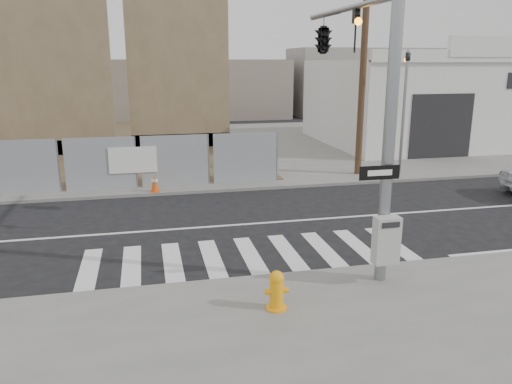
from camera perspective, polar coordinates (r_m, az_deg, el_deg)
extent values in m
plane|color=black|center=(15.34, -2.59, -3.81)|extent=(100.00, 100.00, 0.00)
cube|color=slate|center=(28.85, -7.50, 5.00)|extent=(50.00, 20.00, 0.12)
cylinder|color=gray|center=(10.84, 15.08, 7.56)|extent=(0.26, 0.26, 7.00)
cylinder|color=gray|center=(13.18, 10.36, 19.92)|extent=(0.14, 5.20, 0.14)
cube|color=#B2B2AF|center=(11.14, 14.67, -5.36)|extent=(0.55, 0.30, 1.05)
cube|color=black|center=(10.75, 13.94, 2.16)|extent=(0.90, 0.03, 0.30)
cube|color=silver|center=(10.73, 13.98, 2.14)|extent=(0.55, 0.01, 0.12)
imported|color=black|center=(12.59, 11.34, 17.61)|extent=(0.16, 0.20, 1.00)
imported|color=black|center=(14.63, 7.73, 17.32)|extent=(0.53, 2.48, 1.00)
cylinder|color=gray|center=(21.75, 16.49, 8.45)|extent=(0.12, 0.12, 5.20)
imported|color=black|center=(21.65, 16.99, 15.03)|extent=(0.16, 0.20, 1.00)
cube|color=brown|center=(27.71, -22.49, 12.09)|extent=(6.00, 0.50, 8.00)
cube|color=brown|center=(28.43, -21.65, 4.89)|extent=(6.00, 1.30, 0.80)
cube|color=brown|center=(28.41, -8.81, 13.05)|extent=(5.50, 0.50, 8.00)
cube|color=brown|center=(29.13, -8.59, 5.97)|extent=(5.50, 1.30, 0.80)
cube|color=silver|center=(32.01, 18.73, 9.76)|extent=(12.00, 10.00, 4.80)
cube|color=silver|center=(27.77, 24.61, 13.96)|extent=(12.00, 0.30, 0.60)
cube|color=silver|center=(27.73, 24.78, 14.87)|extent=(4.00, 0.30, 1.00)
cube|color=black|center=(26.80, 20.41, 7.06)|extent=(3.40, 0.06, 3.20)
cylinder|color=#513826|center=(21.78, 12.21, 15.06)|extent=(0.28, 0.28, 10.00)
cylinder|color=#FE9F0E|center=(10.17, 2.34, -13.05)|extent=(0.50, 0.50, 0.04)
cylinder|color=#FE9F0E|center=(10.03, 2.36, -11.56)|extent=(0.33, 0.33, 0.63)
sphere|color=#FE9F0E|center=(9.89, 2.38, -9.80)|extent=(0.30, 0.30, 0.30)
cylinder|color=#FE9F0E|center=(9.97, 1.40, -11.33)|extent=(0.17, 0.14, 0.12)
cylinder|color=#FE9F0E|center=(10.05, 3.31, -11.13)|extent=(0.17, 0.14, 0.12)
cube|color=#FF350D|center=(20.65, -25.47, 0.00)|extent=(0.33, 0.33, 0.03)
cone|color=#FF350D|center=(20.58, -25.56, 0.81)|extent=(0.30, 0.30, 0.63)
cylinder|color=silver|center=(20.56, -25.59, 1.05)|extent=(0.24, 0.24, 0.07)
cube|color=#E14C0B|center=(19.15, -11.46, 0.10)|extent=(0.39, 0.39, 0.03)
cone|color=#E14C0B|center=(19.08, -11.50, 1.01)|extent=(0.35, 0.35, 0.65)
cylinder|color=silver|center=(19.05, -11.52, 1.28)|extent=(0.25, 0.25, 0.07)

